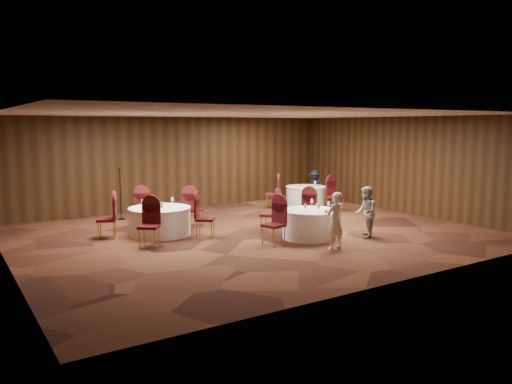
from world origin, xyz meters
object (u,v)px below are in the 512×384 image
table_main (310,224)px  mic_stand (121,204)px  table_right (306,196)px  woman_a (335,221)px  table_left (160,221)px  woman_b (366,212)px  man_c (315,186)px

table_main → mic_stand: 6.19m
table_right → woman_a: 6.19m
table_left → table_main: bearing=-38.4°
table_right → woman_a: size_ratio=1.08×
table_right → woman_a: woman_a is taller
mic_stand → woman_b: bearing=-52.3°
table_left → man_c: 7.49m
mic_stand → table_left: bearing=-86.2°
table_left → woman_b: woman_b is taller
table_main → woman_b: (1.28, -0.70, 0.29)m
woman_b → man_c: 6.06m
woman_b → man_c: bearing=-167.2°
woman_a → man_c: woman_a is taller
table_main → table_left: size_ratio=0.89×
table_right → man_c: man_c is taller
table_main → table_left: bearing=141.6°
woman_a → man_c: size_ratio=1.11×
table_right → woman_b: size_ratio=1.10×
table_main → table_right: same height
table_main → man_c: 6.19m
table_left → woman_a: bearing=-51.9°
woman_b → man_c: size_ratio=1.09×
table_right → woman_a: (-3.29, -5.23, 0.31)m
mic_stand → table_right: bearing=-10.8°
table_main → table_left: (-3.13, 2.48, 0.00)m
mic_stand → woman_b: (4.59, -5.93, 0.20)m
table_left → mic_stand: bearing=93.8°
mic_stand → table_main: bearing=-57.7°
table_right → man_c: size_ratio=1.20×
woman_a → man_c: bearing=-130.4°
woman_a → table_left: bearing=-56.6°
table_main → man_c: man_c is taller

